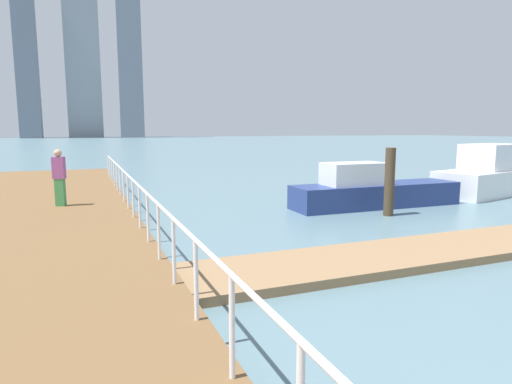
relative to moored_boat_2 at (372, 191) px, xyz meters
name	(u,v)px	position (x,y,z in m)	size (l,w,h in m)	color
ground_plane	(192,194)	(-5.35, 5.45, -0.59)	(300.00, 300.00, 0.00)	slate
floating_dock	(448,249)	(-2.03, -5.62, -0.50)	(13.65, 2.00, 0.18)	#93704C
boardwalk_railing	(152,210)	(-8.50, -4.30, 0.63)	(0.06, 29.73, 1.08)	white
dock_piling_2	(389,182)	(-0.49, -1.56, 0.52)	(0.32, 0.32, 2.23)	#473826
moored_boat_2	(372,191)	(0.00, 0.00, 0.00)	(6.49, 1.60, 1.64)	navy
moored_boat_3	(493,176)	(6.97, 0.75, 0.21)	(6.78, 3.44, 2.19)	white
pedestrian_1	(59,177)	(-10.45, 1.96, 0.75)	(0.41, 0.33, 1.79)	#3F8C4C
skyline_tower_2	(26,47)	(-24.29, 146.12, 27.91)	(6.31, 10.10, 57.01)	slate
skyline_tower_3	(83,68)	(-7.49, 153.61, 23.37)	(11.13, 12.71, 47.91)	#8C939E
skyline_tower_4	(130,66)	(7.24, 145.06, 23.68)	(7.72, 9.36, 48.54)	slate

